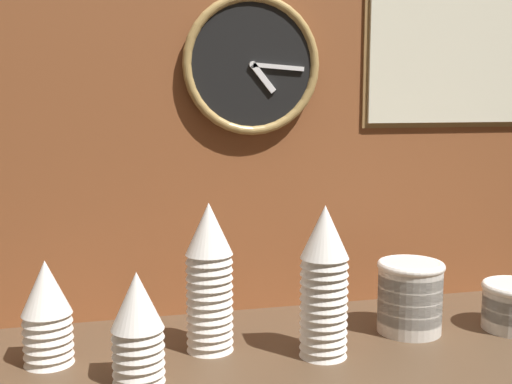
{
  "coord_description": "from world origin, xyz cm",
  "views": [
    {
      "loc": [
        -31.05,
        -115.12,
        48.77
      ],
      "look_at": [
        -2.24,
        4.0,
        30.77
      ],
      "focal_mm": 45.0,
      "sensor_mm": 36.0,
      "label": 1
    }
  ],
  "objects": [
    {
      "name": "ground_plane",
      "position": [
        0.0,
        0.0,
        -2.0
      ],
      "size": [
        160.0,
        56.0,
        4.0
      ],
      "primitive_type": "cube",
      "color": "#4C3826"
    },
    {
      "name": "wall_tiled_back",
      "position": [
        0.0,
        26.5,
        52.5
      ],
      "size": [
        160.0,
        3.0,
        105.0
      ],
      "color": "brown",
      "rests_on": "ground_plane"
    },
    {
      "name": "cup_stack_center",
      "position": [
        -11.66,
        3.24,
        14.59
      ],
      "size": [
        9.19,
        9.19,
        29.18
      ],
      "color": "white",
      "rests_on": "ground_plane"
    },
    {
      "name": "cup_stack_center_right",
      "position": [
        8.85,
        -4.7,
        14.59
      ],
      "size": [
        9.19,
        9.19,
        29.18
      ],
      "color": "white",
      "rests_on": "ground_plane"
    },
    {
      "name": "cup_stack_left",
      "position": [
        -41.78,
        3.8,
        9.81
      ],
      "size": [
        9.19,
        9.19,
        19.62
      ],
      "color": "white",
      "rests_on": "ground_plane"
    },
    {
      "name": "cup_stack_center_left",
      "position": [
        -26.03,
        -7.96,
        9.81
      ],
      "size": [
        9.19,
        9.19,
        19.62
      ],
      "color": "white",
      "rests_on": "ground_plane"
    },
    {
      "name": "bowl_stack_right",
      "position": [
        30.73,
        3.14,
        7.99
      ],
      "size": [
        13.99,
        13.99,
        15.12
      ],
      "color": "beige",
      "rests_on": "ground_plane"
    },
    {
      "name": "wall_clock",
      "position": [
        1.54,
        23.46,
        55.93
      ],
      "size": [
        30.62,
        2.7,
        30.62
      ],
      "color": "black"
    },
    {
      "name": "menu_board",
      "position": [
        51.38,
        24.35,
        68.14
      ],
      "size": [
        46.55,
        1.32,
        52.7
      ],
      "color": "olive"
    }
  ]
}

